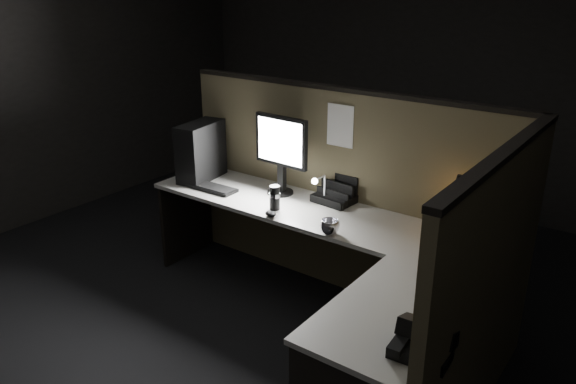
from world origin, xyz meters
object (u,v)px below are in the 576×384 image
Objects in this scene: monitor at (281,147)px; keyboard at (210,187)px; pc_tower at (201,151)px; desk_phone at (424,341)px; lava_lamp at (456,212)px.

keyboard is at bearing -149.76° from monitor.
desk_phone is (2.32, -1.04, -0.17)m from pc_tower.
pc_tower is 0.72m from monitor.
lava_lamp is (1.80, 0.28, 0.16)m from keyboard.
monitor is at bearing 0.89° from pc_tower.
keyboard is at bearing 152.68° from desk_phone.
desk_phone is (0.32, -1.18, -0.11)m from lava_lamp.
pc_tower is 1.11× the size of lava_lamp.
monitor is 1.32m from lava_lamp.
monitor is at bearing -179.00° from lava_lamp.
pc_tower is 2.55m from desk_phone.
keyboard is 2.30m from desk_phone.
monitor is (0.70, 0.12, 0.12)m from pc_tower.
lava_lamp is at bearing 100.76° from desk_phone.
desk_phone is (2.11, -0.90, 0.05)m from keyboard.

